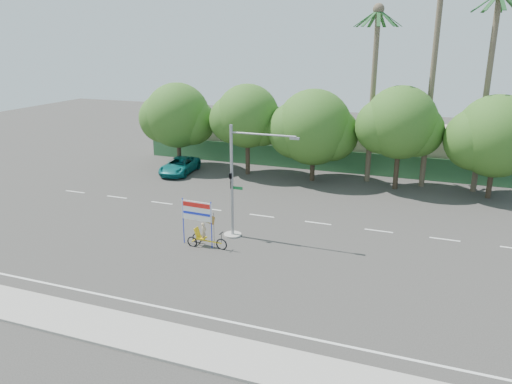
% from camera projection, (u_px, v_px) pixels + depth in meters
% --- Properties ---
extents(ground, '(120.00, 120.00, 0.00)m').
position_uv_depth(ground, '(246.00, 268.00, 26.91)').
color(ground, '#33302D').
rests_on(ground, ground).
extents(sidewalk_near, '(50.00, 2.40, 0.12)m').
position_uv_depth(sidewalk_near, '(178.00, 343.00, 20.19)').
color(sidewalk_near, gray).
rests_on(sidewalk_near, ground).
extents(fence, '(38.00, 0.08, 2.00)m').
position_uv_depth(fence, '(332.00, 161.00, 45.82)').
color(fence, '#336B3D').
rests_on(fence, ground).
extents(building_left, '(12.00, 8.00, 4.00)m').
position_uv_depth(building_left, '(249.00, 135.00, 52.90)').
color(building_left, beige).
rests_on(building_left, ground).
extents(building_right, '(14.00, 8.00, 3.60)m').
position_uv_depth(building_right, '(427.00, 149.00, 46.91)').
color(building_right, beige).
rests_on(building_right, ground).
extents(tree_far_left, '(7.14, 6.00, 7.96)m').
position_uv_depth(tree_far_left, '(177.00, 117.00, 46.29)').
color(tree_far_left, '#473828').
rests_on(tree_far_left, ground).
extents(tree_left, '(6.66, 5.60, 8.07)m').
position_uv_depth(tree_left, '(247.00, 118.00, 43.85)').
color(tree_left, '#473828').
rests_on(tree_left, ground).
extents(tree_center, '(7.62, 6.40, 7.85)m').
position_uv_depth(tree_center, '(313.00, 129.00, 42.01)').
color(tree_center, '#473828').
rests_on(tree_center, ground).
extents(tree_right, '(6.90, 5.80, 8.36)m').
position_uv_depth(tree_right, '(400.00, 125.00, 39.43)').
color(tree_right, '#473828').
rests_on(tree_right, ground).
extents(tree_far_right, '(7.38, 6.20, 7.94)m').
position_uv_depth(tree_far_right, '(495.00, 139.00, 37.25)').
color(tree_far_right, '#473828').
rests_on(tree_far_right, ground).
extents(palm_tall, '(3.73, 3.79, 17.45)m').
position_uv_depth(palm_tall, '(435.00, 57.00, 38.52)').
color(palm_tall, '#70604C').
rests_on(palm_tall, ground).
extents(palm_mid, '(3.73, 3.79, 15.45)m').
position_uv_depth(palm_mid, '(489.00, 72.00, 37.49)').
color(palm_mid, '#70604C').
rests_on(palm_mid, ground).
extents(palm_short, '(3.73, 3.79, 14.45)m').
position_uv_depth(palm_short, '(374.00, 76.00, 40.51)').
color(palm_short, '#70604C').
rests_on(palm_short, ground).
extents(traffic_signal, '(4.72, 1.10, 7.00)m').
position_uv_depth(traffic_signal, '(236.00, 192.00, 30.34)').
color(traffic_signal, gray).
rests_on(traffic_signal, ground).
extents(trike_billboard, '(2.95, 0.70, 2.90)m').
position_uv_depth(trike_billboard, '(201.00, 228.00, 29.40)').
color(trike_billboard, black).
rests_on(trike_billboard, ground).
extents(pickup_truck, '(2.84, 5.36, 1.44)m').
position_uv_depth(pickup_truck, '(180.00, 166.00, 45.31)').
color(pickup_truck, '#0F6E6E').
rests_on(pickup_truck, ground).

